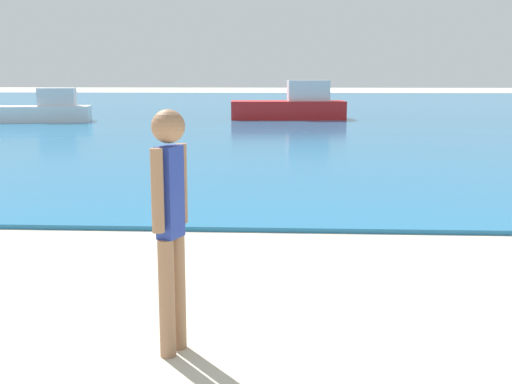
% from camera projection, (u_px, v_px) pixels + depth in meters
% --- Properties ---
extents(water, '(160.00, 60.00, 0.06)m').
position_uv_depth(water, '(287.00, 107.00, 37.22)').
color(water, '#1E6B9E').
rests_on(water, ground).
extents(person_standing, '(0.22, 0.37, 1.69)m').
position_uv_depth(person_standing, '(170.00, 218.00, 4.25)').
color(person_standing, '#936B4C').
rests_on(person_standing, ground).
extents(boat_near, '(4.10, 1.96, 1.34)m').
position_uv_depth(boat_near, '(43.00, 110.00, 25.19)').
color(boat_near, white).
rests_on(boat_near, water).
extents(boat_far, '(4.89, 1.92, 1.63)m').
position_uv_depth(boat_far, '(292.00, 106.00, 26.76)').
color(boat_far, red).
rests_on(boat_far, water).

